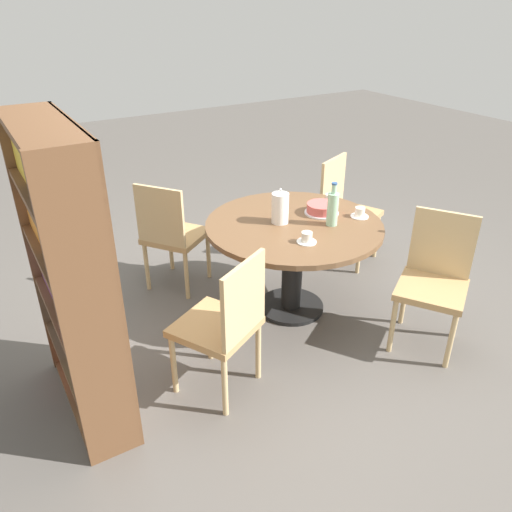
{
  "coord_description": "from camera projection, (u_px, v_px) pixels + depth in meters",
  "views": [
    {
      "loc": [
        -2.57,
        1.86,
        2.12
      ],
      "look_at": [
        0.0,
        0.31,
        0.53
      ],
      "focal_mm": 35.0,
      "sensor_mm": 36.0,
      "label": 1
    }
  ],
  "objects": [
    {
      "name": "ground_plane",
      "position": [
        291.0,
        308.0,
        3.79
      ],
      "size": [
        14.0,
        14.0,
        0.0
      ],
      "primitive_type": "plane",
      "color": "#56514C"
    },
    {
      "name": "dining_table",
      "position": [
        293.0,
        242.0,
        3.52
      ],
      "size": [
        1.23,
        1.23,
        0.7
      ],
      "color": "black",
      "rests_on": "ground_plane"
    },
    {
      "name": "chair_a",
      "position": [
        171.0,
        233.0,
        3.84
      ],
      "size": [
        0.59,
        0.59,
        0.9
      ],
      "rotation": [
        0.0,
        0.0,
        0.63
      ],
      "color": "tan",
      "rests_on": "ground_plane"
    },
    {
      "name": "chair_b",
      "position": [
        224.0,
        323.0,
        2.8
      ],
      "size": [
        0.57,
        0.57,
        0.9
      ],
      "rotation": [
        0.0,
        0.0,
        2.06
      ],
      "color": "tan",
      "rests_on": "ground_plane"
    },
    {
      "name": "chair_c",
      "position": [
        434.0,
        278.0,
        3.23
      ],
      "size": [
        0.58,
        0.58,
        0.9
      ],
      "rotation": [
        0.0,
        0.0,
        3.71
      ],
      "color": "tan",
      "rests_on": "ground_plane"
    },
    {
      "name": "chair_d",
      "position": [
        345.0,
        208.0,
        4.29
      ],
      "size": [
        0.55,
        0.55,
        0.9
      ],
      "rotation": [
        0.0,
        0.0,
        5.13
      ],
      "color": "tan",
      "rests_on": "ground_plane"
    },
    {
      "name": "bookshelf",
      "position": [
        76.0,
        284.0,
        2.57
      ],
      "size": [
        0.91,
        0.28,
        1.62
      ],
      "rotation": [
        0.0,
        0.0,
        3.14
      ],
      "color": "brown",
      "rests_on": "ground_plane"
    },
    {
      "name": "coffee_pot",
      "position": [
        280.0,
        207.0,
        3.41
      ],
      "size": [
        0.12,
        0.12,
        0.25
      ],
      "color": "white",
      "rests_on": "dining_table"
    },
    {
      "name": "water_bottle",
      "position": [
        333.0,
        208.0,
        3.37
      ],
      "size": [
        0.08,
        0.08,
        0.3
      ],
      "color": "#99C6A3",
      "rests_on": "dining_table"
    },
    {
      "name": "cake_main",
      "position": [
        322.0,
        209.0,
        3.59
      ],
      "size": [
        0.25,
        0.25,
        0.08
      ],
      "color": "silver",
      "rests_on": "dining_table"
    },
    {
      "name": "cup_a",
      "position": [
        307.0,
        238.0,
        3.17
      ],
      "size": [
        0.13,
        0.13,
        0.07
      ],
      "color": "white",
      "rests_on": "dining_table"
    },
    {
      "name": "cup_b",
      "position": [
        360.0,
        213.0,
        3.54
      ],
      "size": [
        0.13,
        0.13,
        0.07
      ],
      "color": "white",
      "rests_on": "dining_table"
    },
    {
      "name": "cup_c",
      "position": [
        330.0,
        200.0,
        3.76
      ],
      "size": [
        0.13,
        0.13,
        0.07
      ],
      "color": "white",
      "rests_on": "dining_table"
    }
  ]
}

